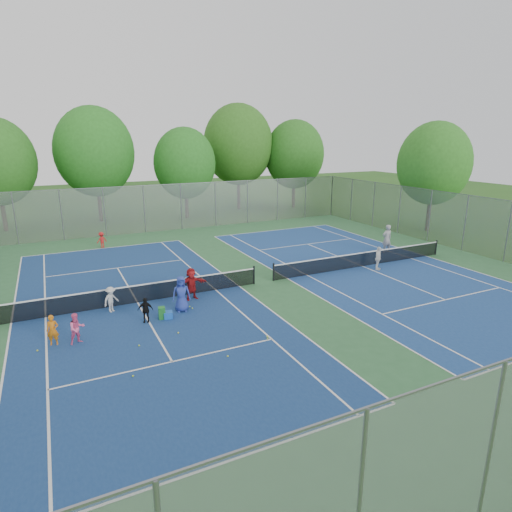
{
  "coord_description": "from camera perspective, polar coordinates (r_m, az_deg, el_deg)",
  "views": [
    {
      "loc": [
        -10.35,
        -20.28,
        7.95
      ],
      "look_at": [
        0.0,
        1.0,
        1.3
      ],
      "focal_mm": 30.0,
      "sensor_mm": 36.0,
      "label": 1
    }
  ],
  "objects": [
    {
      "name": "net_left",
      "position": [
        21.88,
        -15.59,
        -4.94
      ],
      "size": [
        12.87,
        0.1,
        0.91
      ],
      "primitive_type": "cube",
      "color": "black",
      "rests_on": "ground"
    },
    {
      "name": "tennis_ball_8",
      "position": [
        17.63,
        1.56,
        -10.98
      ],
      "size": [
        0.07,
        0.07,
        0.07
      ],
      "primitive_type": "sphere",
      "color": "#A2C42D",
      "rests_on": "ground"
    },
    {
      "name": "tennis_ball_9",
      "position": [
        17.68,
        -15.33,
        -11.5
      ],
      "size": [
        0.07,
        0.07,
        0.07
      ],
      "primitive_type": "sphere",
      "color": "#B7DD33",
      "rests_on": "ground"
    },
    {
      "name": "tree_nc",
      "position": [
        43.17,
        -9.47,
        12.09
      ],
      "size": [
        6.0,
        6.0,
        8.85
      ],
      "color": "#443326",
      "rests_on": "ground"
    },
    {
      "name": "student_b",
      "position": [
        18.49,
        -22.77,
        -8.9
      ],
      "size": [
        0.73,
        0.64,
        1.27
      ],
      "primitive_type": "imported",
      "rotation": [
        0.0,
        0.0,
        0.3
      ],
      "color": "pink",
      "rests_on": "ground"
    },
    {
      "name": "court_right",
      "position": [
        27.84,
        14.0,
        -1.34
      ],
      "size": [
        10.97,
        23.77,
        0.01
      ],
      "primitive_type": "cube",
      "color": "navy",
      "rests_on": "court_pad"
    },
    {
      "name": "student_a",
      "position": [
        18.74,
        -25.48,
        -8.93
      ],
      "size": [
        0.5,
        0.38,
        1.25
      ],
      "primitive_type": "imported",
      "rotation": [
        0.0,
        0.0,
        -0.19
      ],
      "color": "orange",
      "rests_on": "ground"
    },
    {
      "name": "ground",
      "position": [
        24.12,
        1.04,
        -3.55
      ],
      "size": [
        120.0,
        120.0,
        0.0
      ],
      "primitive_type": "plane",
      "color": "#255219",
      "rests_on": "ground"
    },
    {
      "name": "child_far_baseline",
      "position": [
        33.41,
        -19.88,
        2.02
      ],
      "size": [
        0.87,
        0.7,
        1.18
      ],
      "primitive_type": "imported",
      "rotation": [
        0.0,
        0.0,
        3.53
      ],
      "color": "red",
      "rests_on": "ground"
    },
    {
      "name": "tree_ne",
      "position": [
        49.34,
        5.15,
        13.33
      ],
      "size": [
        6.6,
        6.6,
        9.77
      ],
      "color": "#443326",
      "rests_on": "ground"
    },
    {
      "name": "teen_court_b",
      "position": [
        27.21,
        15.96,
        -0.3
      ],
      "size": [
        0.91,
        0.78,
        1.47
      ],
      "primitive_type": "imported",
      "rotation": [
        0.0,
        0.0,
        0.6
      ],
      "color": "white",
      "rests_on": "ground"
    },
    {
      "name": "student_e",
      "position": [
        20.29,
        -9.93,
        -5.0
      ],
      "size": [
        0.93,
        0.7,
        1.72
      ],
      "primitive_type": "imported",
      "rotation": [
        0.0,
        0.0,
        -0.2
      ],
      "color": "#2A3D9A",
      "rests_on": "ground"
    },
    {
      "name": "fence_north",
      "position": [
        38.2,
        -9.95,
        6.5
      ],
      "size": [
        32.0,
        0.1,
        4.0
      ],
      "primitive_type": "cube",
      "color": "gray",
      "rests_on": "ground"
    },
    {
      "name": "fence_east",
      "position": [
        33.78,
        26.1,
        3.94
      ],
      "size": [
        0.1,
        32.0,
        4.0
      ],
      "primitive_type": "cube",
      "rotation": [
        0.0,
        0.0,
        1.57
      ],
      "color": "gray",
      "rests_on": "ground"
    },
    {
      "name": "court_pad",
      "position": [
        24.11,
        1.04,
        -3.54
      ],
      "size": [
        32.0,
        32.0,
        0.01
      ],
      "primitive_type": "cube",
      "color": "#306639",
      "rests_on": "ground"
    },
    {
      "name": "tennis_ball_7",
      "position": [
        20.7,
        -8.48,
        -6.96
      ],
      "size": [
        0.07,
        0.07,
        0.07
      ],
      "primitive_type": "sphere",
      "color": "#C8F338",
      "rests_on": "ground"
    },
    {
      "name": "ball_crate",
      "position": [
        19.87,
        -11.63,
        -7.72
      ],
      "size": [
        0.45,
        0.45,
        0.33
      ],
      "primitive_type": "cube",
      "rotation": [
        0.0,
        0.0,
        -0.2
      ],
      "color": "blue",
      "rests_on": "ground"
    },
    {
      "name": "student_c",
      "position": [
        21.1,
        -18.77,
        -5.52
      ],
      "size": [
        0.91,
        0.82,
        1.23
      ],
      "primitive_type": "imported",
      "rotation": [
        0.0,
        0.0,
        0.59
      ],
      "color": "beige",
      "rests_on": "ground"
    },
    {
      "name": "tennis_ball_2",
      "position": [
        20.92,
        -8.86,
        -6.74
      ],
      "size": [
        0.07,
        0.07,
        0.07
      ],
      "primitive_type": "sphere",
      "color": "#C2E936",
      "rests_on": "ground"
    },
    {
      "name": "student_d",
      "position": [
        19.55,
        -14.53,
        -6.99
      ],
      "size": [
        0.73,
        0.48,
        1.15
      ],
      "primitive_type": "imported",
      "rotation": [
        0.0,
        0.0,
        -0.32
      ],
      "color": "black",
      "rests_on": "ground"
    },
    {
      "name": "tennis_ball_1",
      "position": [
        18.7,
        -27.12,
        -11.2
      ],
      "size": [
        0.07,
        0.07,
        0.07
      ],
      "primitive_type": "sphere",
      "color": "#C2D531",
      "rests_on": "ground"
    },
    {
      "name": "net_right",
      "position": [
        27.72,
        14.06,
        -0.47
      ],
      "size": [
        12.87,
        0.1,
        0.91
      ],
      "primitive_type": "cube",
      "color": "black",
      "rests_on": "ground"
    },
    {
      "name": "tree_nr",
      "position": [
        48.33,
        -2.4,
        14.6
      ],
      "size": [
        7.6,
        7.6,
        11.42
      ],
      "color": "#443326",
      "rests_on": "ground"
    },
    {
      "name": "student_f",
      "position": [
        21.65,
        -8.6,
        -3.7
      ],
      "size": [
        1.58,
        0.69,
        1.65
      ],
      "primitive_type": "imported",
      "rotation": [
        0.0,
        0.0,
        0.14
      ],
      "color": "maroon",
      "rests_on": "ground"
    },
    {
      "name": "tennis_ball_0",
      "position": [
        20.38,
        -22.59,
        -8.44
      ],
      "size": [
        0.07,
        0.07,
        0.07
      ],
      "primitive_type": "sphere",
      "color": "#D3E334",
      "rests_on": "ground"
    },
    {
      "name": "court_left",
      "position": [
        22.03,
        -15.51,
        -6.01
      ],
      "size": [
        10.97,
        23.77,
        0.01
      ],
      "primitive_type": "cube",
      "color": "navy",
      "rests_on": "court_pad"
    },
    {
      "name": "tree_nl",
      "position": [
        43.52,
        -20.72,
        12.86
      ],
      "size": [
        7.2,
        7.2,
        10.69
      ],
      "color": "#443326",
      "rests_on": "ground"
    },
    {
      "name": "ball_hopper",
      "position": [
        19.81,
        -12.44,
        -7.45
      ],
      "size": [
        0.33,
        0.33,
        0.57
      ],
      "primitive_type": "cube",
      "rotation": [
        0.0,
        0.0,
        -0.14
      ],
      "color": "#227F2B",
      "rests_on": "ground"
    },
    {
      "name": "tennis_ball_3",
      "position": [
        15.74,
        -16.09,
        -15.18
      ],
      "size": [
        0.07,
        0.07,
        0.07
      ],
      "primitive_type": "sphere",
      "color": "#AED531",
      "rests_on": "ground"
    },
    {
      "name": "tree_side_e",
      "position": [
        39.46,
        22.65,
        11.31
      ],
      "size": [
        6.0,
        6.0,
        9.2
      ],
      "color": "#443326",
      "rests_on": "ground"
    },
    {
      "name": "tennis_ball_4",
      "position": [
        18.37,
        -10.32,
        -10.09
      ],
      "size": [
        0.07,
        0.07,
        0.07
      ],
      "primitive_type": "sphere",
      "color": "gold",
      "rests_on": "ground"
    },
    {
      "name": "tennis_ball_5",
      "position": [
        16.38,
        -3.79,
        -13.23
      ],
      "size": [
        0.07,
        0.07,
        0.07
      ],
      "primitive_type": "sphere",
      "color": "#CBE635",
      "rests_on": "ground"
    },
    {
      "name": "tennis_ball_6",
      "position": [
        17.79,
        1.5,
        -10.73
      ],
      "size": [
        0.07,
        0.07,
        0.07
      ],
      "primitive_type": "sphere",
      "color": "#B1CA2F",
      "rests_on": "ground"
    },
    {
      "name": "instructor",
      "position": [
        31.38,
        17.04,
        2.21
      ],
      "size": [
        0.77,
        0.54,
        2.0
      ],
      "primitive_type": "imported",
      "rotation": [
        0.0,
        0.0,
        3.06
      ],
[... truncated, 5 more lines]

